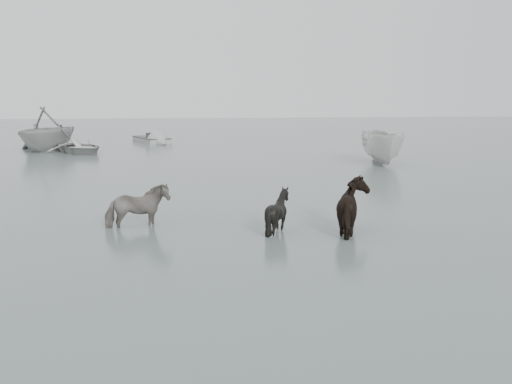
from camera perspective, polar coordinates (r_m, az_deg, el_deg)
ground at (r=14.55m, az=3.43°, el=-4.18°), size 140.00×140.00×0.00m
pony_pinto at (r=15.43m, az=-11.82°, el=-0.88°), size 1.81×1.15×1.41m
pony_dark at (r=14.83m, az=10.09°, el=-0.70°), size 1.69×1.89×1.69m
pony_black at (r=14.69m, az=2.19°, el=-1.39°), size 1.49×1.41×1.32m
rowboat_lead at (r=35.74m, az=-17.24°, el=4.45°), size 4.91×5.25×0.89m
rowboat_trail at (r=37.99m, az=-20.07°, el=6.08°), size 6.48×6.85×2.85m
boat_small at (r=29.69m, az=12.53°, el=4.60°), size 2.43×5.02×1.86m
skiff_mid at (r=42.32m, az=-10.41°, el=5.41°), size 3.62×5.92×0.75m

